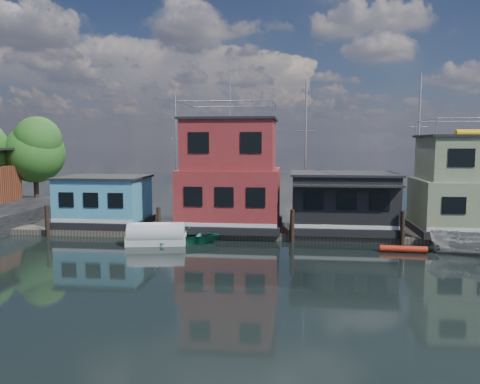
# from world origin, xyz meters

# --- Properties ---
(ground) EXTENTS (160.00, 160.00, 0.00)m
(ground) POSITION_xyz_m (0.00, 0.00, 0.00)
(ground) COLOR black
(ground) RESTS_ON ground
(dock) EXTENTS (48.00, 5.00, 0.40)m
(dock) POSITION_xyz_m (0.00, 12.00, 0.20)
(dock) COLOR #595147
(dock) RESTS_ON ground
(houseboat_blue) EXTENTS (6.40, 4.90, 3.66)m
(houseboat_blue) POSITION_xyz_m (-18.00, 12.00, 2.21)
(houseboat_blue) COLOR black
(houseboat_blue) RESTS_ON dock
(houseboat_red) EXTENTS (7.40, 5.90, 11.86)m
(houseboat_red) POSITION_xyz_m (-8.50, 12.00, 4.10)
(houseboat_red) COLOR black
(houseboat_red) RESTS_ON dock
(houseboat_dark) EXTENTS (7.40, 6.10, 4.06)m
(houseboat_dark) POSITION_xyz_m (-0.50, 11.98, 2.42)
(houseboat_dark) COLOR black
(houseboat_dark) RESTS_ON dock
(houseboat_green) EXTENTS (8.40, 5.90, 7.03)m
(houseboat_green) POSITION_xyz_m (8.50, 12.00, 3.55)
(houseboat_green) COLOR black
(houseboat_green) RESTS_ON dock
(pilings) EXTENTS (42.28, 0.28, 2.20)m
(pilings) POSITION_xyz_m (-0.33, 9.20, 1.10)
(pilings) COLOR #2D2116
(pilings) RESTS_ON ground
(background_masts) EXTENTS (36.40, 0.16, 12.00)m
(background_masts) POSITION_xyz_m (4.76, 18.00, 5.55)
(background_masts) COLOR silver
(background_masts) RESTS_ON ground
(dinghy_teal) EXTENTS (4.44, 3.24, 0.90)m
(dinghy_teal) POSITION_xyz_m (-10.83, 8.44, 0.45)
(dinghy_teal) COLOR #279070
(dinghy_teal) RESTS_ON ground
(tarp_runabout) EXTENTS (3.98, 2.14, 1.53)m
(tarp_runabout) POSITION_xyz_m (-12.70, 7.59, 0.57)
(tarp_runabout) COLOR silver
(tarp_runabout) RESTS_ON ground
(motorboat) EXTENTS (4.26, 2.77, 1.54)m
(motorboat) POSITION_xyz_m (6.11, 6.95, 0.77)
(motorboat) COLOR silver
(motorboat) RESTS_ON ground
(red_kayak) EXTENTS (2.76, 0.57, 0.40)m
(red_kayak) POSITION_xyz_m (2.63, 7.17, 0.20)
(red_kayak) COLOR red
(red_kayak) RESTS_ON ground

